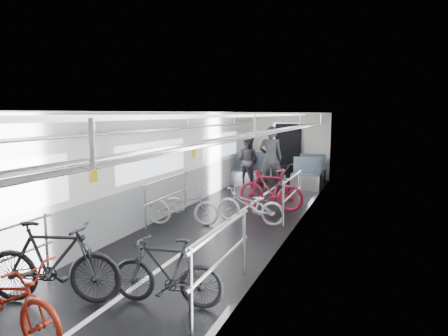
% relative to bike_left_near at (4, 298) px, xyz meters
% --- Properties ---
extents(car_shell, '(3.02, 14.01, 2.41)m').
position_rel_bike_left_near_xyz_m(car_shell, '(0.55, 6.40, 0.67)').
color(car_shell, black).
rests_on(car_shell, ground).
extents(bike_left_near, '(1.79, 0.78, 0.91)m').
position_rel_bike_left_near_xyz_m(bike_left_near, '(0.00, 0.00, 0.00)').
color(bike_left_near, '#B62716').
rests_on(bike_left_near, floor).
extents(bike_left_mid, '(1.84, 0.99, 1.06)m').
position_rel_bike_left_near_xyz_m(bike_left_mid, '(-0.14, 0.83, 0.07)').
color(bike_left_mid, black).
rests_on(bike_left_mid, floor).
extents(bike_left_far, '(1.66, 0.91, 0.83)m').
position_rel_bike_left_near_xyz_m(bike_left_far, '(-0.24, 4.62, -0.04)').
color(bike_left_far, '#9FA1A4').
rests_on(bike_left_far, floor).
extents(bike_right_near, '(1.51, 0.61, 0.88)m').
position_rel_bike_left_near_xyz_m(bike_right_near, '(1.23, 1.29, -0.02)').
color(bike_right_near, black).
rests_on(bike_right_near, floor).
extents(bike_right_mid, '(1.56, 0.61, 0.81)m').
position_rel_bike_left_near_xyz_m(bike_right_mid, '(1.08, 5.25, -0.05)').
color(bike_right_mid, silver).
rests_on(bike_right_mid, floor).
extents(bike_right_far, '(1.73, 0.66, 1.01)m').
position_rel_bike_left_near_xyz_m(bike_right_far, '(1.17, 6.66, 0.05)').
color(bike_right_far, maroon).
rests_on(bike_right_far, floor).
extents(bike_aisle, '(1.10, 1.86, 0.93)m').
position_rel_bike_left_near_xyz_m(bike_aisle, '(0.95, 9.00, 0.01)').
color(bike_aisle, black).
rests_on(bike_aisle, floor).
extents(person_standing, '(0.84, 0.67, 2.00)m').
position_rel_bike_left_near_xyz_m(person_standing, '(0.53, 9.10, 0.54)').
color(person_standing, black).
rests_on(person_standing, floor).
extents(person_seated, '(0.94, 0.81, 1.66)m').
position_rel_bike_left_near_xyz_m(person_seated, '(-0.34, 9.53, 0.37)').
color(person_seated, '#2B282F').
rests_on(person_seated, floor).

